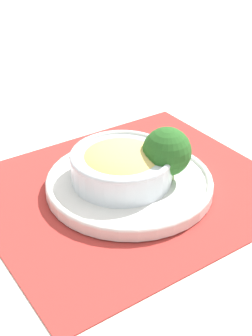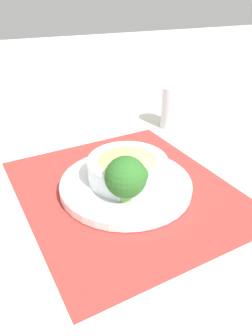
{
  "view_description": "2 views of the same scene",
  "coord_description": "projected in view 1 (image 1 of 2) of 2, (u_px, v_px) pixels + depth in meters",
  "views": [
    {
      "loc": [
        0.56,
        -0.29,
        0.44
      ],
      "look_at": [
        0.0,
        -0.01,
        0.04
      ],
      "focal_mm": 50.0,
      "sensor_mm": 36.0,
      "label": 1
    },
    {
      "loc": [
        0.21,
        0.52,
        0.39
      ],
      "look_at": [
        -0.01,
        -0.01,
        0.04
      ],
      "focal_mm": 35.0,
      "sensor_mm": 36.0,
      "label": 2
    }
  ],
  "objects": [
    {
      "name": "broccoli_floret",
      "position": [
        167.0,
        152.0,
        0.74
      ],
      "size": [
        0.08,
        0.08,
        0.09
      ],
      "color": "#84AD5B",
      "rests_on": "plate"
    },
    {
      "name": "bowl",
      "position": [
        122.0,
        164.0,
        0.75
      ],
      "size": [
        0.17,
        0.17,
        0.06
      ],
      "color": "silver",
      "rests_on": "plate"
    },
    {
      "name": "carrot_slice_middle",
      "position": [
        145.0,
        165.0,
        0.79
      ],
      "size": [
        0.04,
        0.04,
        0.01
      ],
      "color": "orange",
      "rests_on": "plate"
    },
    {
      "name": "ground_plane",
      "position": [
        129.0,
        190.0,
        0.77
      ],
      "size": [
        4.0,
        4.0,
        0.0
      ],
      "primitive_type": "plane",
      "color": "beige"
    },
    {
      "name": "placemat",
      "position": [
        129.0,
        189.0,
        0.77
      ],
      "size": [
        0.47,
        0.52,
        0.0
      ],
      "color": "#B2332D",
      "rests_on": "ground_plane"
    },
    {
      "name": "carrot_slice_near",
      "position": [
        151.0,
        167.0,
        0.79
      ],
      "size": [
        0.04,
        0.04,
        0.01
      ],
      "color": "orange",
      "rests_on": "plate"
    },
    {
      "name": "plate",
      "position": [
        129.0,
        182.0,
        0.76
      ],
      "size": [
        0.27,
        0.27,
        0.02
      ],
      "color": "white",
      "rests_on": "placemat"
    }
  ]
}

